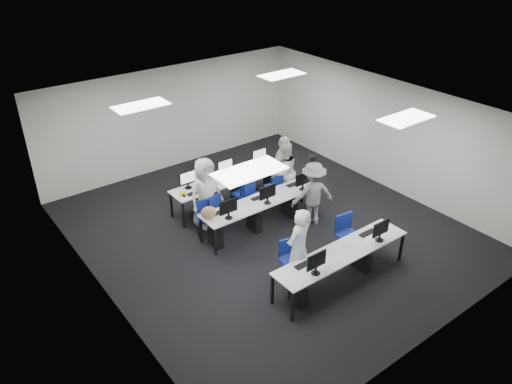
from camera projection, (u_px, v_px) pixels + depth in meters
room at (268, 174)px, 11.28m from camera, size 9.00×9.02×3.00m
ceiling_panels at (269, 112)px, 10.56m from camera, size 5.20×4.60×0.02m
desk_front at (342, 254)px, 10.01m from camera, size 3.20×0.70×0.73m
desk_mid at (263, 202)px, 11.82m from camera, size 3.20×0.70×0.73m
desk_back at (229, 180)px, 12.79m from camera, size 3.20×0.70×0.73m
equipment_front at (335, 271)px, 10.05m from camera, size 2.51×0.41×1.19m
equipment_mid at (257, 216)px, 11.86m from camera, size 2.91×0.41×1.19m
equipment_back at (235, 188)px, 13.06m from camera, size 2.91×0.41×1.19m
chair_0 at (291, 267)px, 10.27m from camera, size 0.53×0.56×0.88m
chair_1 at (348, 243)px, 11.00m from camera, size 0.52×0.56×0.95m
chair_2 at (205, 224)px, 11.75m from camera, size 0.52×0.54×0.81m
chair_3 at (252, 203)px, 12.54m from camera, size 0.59×0.62×0.95m
chair_4 at (289, 192)px, 13.01m from camera, size 0.61×0.64×0.96m
chair_5 at (210, 214)px, 12.09m from camera, size 0.50×0.53×0.86m
chair_6 at (244, 200)px, 12.69m from camera, size 0.54×0.57×0.92m
chair_7 at (274, 192)px, 13.08m from camera, size 0.46×0.49×0.83m
handbag at (209, 212)px, 11.02m from camera, size 0.41×0.33×0.29m
student_0 at (298, 249)px, 9.81m from camera, size 0.73×0.56×1.77m
student_1 at (284, 172)px, 12.90m from camera, size 0.85×0.70×1.63m
student_2 at (206, 193)px, 11.79m from camera, size 0.91×0.64×1.76m
student_3 at (283, 168)px, 12.92m from camera, size 1.12×0.76×1.76m
photographer at (313, 194)px, 11.89m from camera, size 1.19×0.93×1.62m
dslr_camera at (312, 158)px, 11.62m from camera, size 0.19×0.22×0.10m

